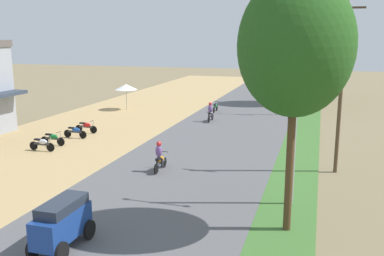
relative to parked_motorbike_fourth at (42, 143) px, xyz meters
The scene contains 17 objects.
parked_motorbike_fourth is the anchor object (origin of this frame).
parked_motorbike_fifth 1.44m from the parked_motorbike_fourth, 97.60° to the left, with size 1.80×0.54×0.94m.
parked_motorbike_sixth 3.70m from the parked_motorbike_fourth, 88.25° to the left, with size 1.80×0.54×0.94m.
parked_motorbike_seventh 5.42m from the parked_motorbike_fourth, 90.19° to the left, with size 1.80×0.54×0.94m.
vendor_umbrella 15.95m from the parked_motorbike_fourth, 95.69° to the left, with size 2.20×2.20×2.52m.
median_tree_nearest 18.35m from the parked_motorbike_fourth, 24.20° to the right, with size 4.03×4.03×9.27m.
median_tree_second 30.05m from the parked_motorbike_fourth, 57.55° to the left, with size 4.72×4.72×10.77m.
median_tree_third 35.19m from the parked_motorbike_fourth, 63.01° to the left, with size 3.37×3.37×7.55m.
streetlamp_near 16.71m from the parked_motorbike_fourth, 15.73° to the right, with size 3.16×0.20×7.06m.
streetlamp_mid 24.20m from the parked_motorbike_fourth, 48.82° to the left, with size 3.16×0.20×8.01m.
streetlamp_far 39.93m from the parked_motorbike_fourth, 66.73° to the left, with size 3.16×0.20×7.46m.
utility_pole_near 18.17m from the parked_motorbike_fourth, ahead, with size 1.80×0.20×9.06m.
car_van_blue 13.72m from the parked_motorbike_fourth, 51.67° to the right, with size 1.19×2.41×1.67m.
car_hatchback_yellow 26.44m from the parked_motorbike_fourth, 60.70° to the left, with size 1.04×2.00×1.23m.
motorbike_ahead_second 8.81m from the parked_motorbike_fourth, 11.71° to the right, with size 0.54×1.80×1.66m.
motorbike_ahead_third 14.55m from the parked_motorbike_fourth, 57.33° to the left, with size 0.54×1.80×1.66m.
motorbike_ahead_fourth 18.44m from the parked_motorbike_fourth, 67.23° to the left, with size 0.54×1.80×0.94m.
Camera 1 is at (6.72, -5.84, 7.18)m, focal length 40.24 mm.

